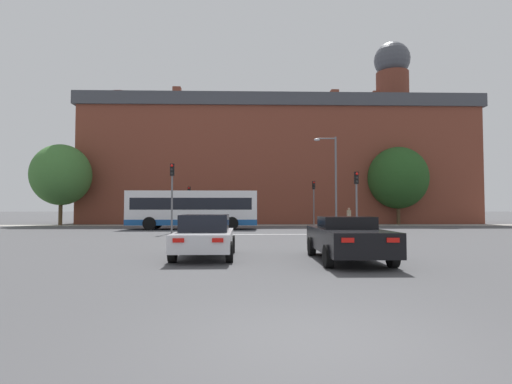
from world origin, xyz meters
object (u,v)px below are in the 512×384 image
Objects in this scene: traffic_light_far_right at (314,196)px; pedestrian_waiting at (349,215)px; traffic_light_near_left at (172,187)px; bus_crossing_lead at (193,209)px; traffic_light_far_left at (189,199)px; street_lamp_junction at (332,173)px; car_roadster_right at (347,238)px; traffic_light_near_right at (357,192)px; car_saloon_left at (205,236)px.

pedestrian_waiting is (3.69, 1.05, -1.88)m from traffic_light_far_right.
bus_crossing_lead is at bearing 82.25° from traffic_light_near_left.
street_lamp_junction is (12.38, -5.75, 2.00)m from traffic_light_far_left.
street_lamp_junction reaches higher than pedestrian_waiting.
traffic_light_far_left is 2.17× the size of pedestrian_waiting.
car_roadster_right is 0.48× the size of bus_crossing_lead.
traffic_light_far_right is 4.27m from pedestrian_waiting.
bus_crossing_lead is at bearing -177.08° from street_lamp_junction.
traffic_light_far_right reaches higher than car_roadster_right.
street_lamp_junction is (11.87, 5.72, 1.45)m from traffic_light_near_left.
bus_crossing_lead is 11.56m from street_lamp_junction.
car_roadster_right is at bearing -71.34° from traffic_light_far_left.
bus_crossing_lead is 6.50m from traffic_light_far_left.
bus_crossing_lead reaches higher than car_roadster_right.
pedestrian_waiting is (15.15, 13.22, -2.06)m from traffic_light_near_left.
traffic_light_near_right is 12.68m from traffic_light_far_right.
traffic_light_far_left reaches higher than car_roadster_right.
traffic_light_near_right is 2.37× the size of pedestrian_waiting.
traffic_light_near_left reaches higher than traffic_light_far_right.
car_roadster_right is at bearing -143.25° from pedestrian_waiting.
bus_crossing_lead is at bearing 111.55° from car_roadster_right.
car_saloon_left is 1.16× the size of traffic_light_far_left.
street_lamp_junction is 8.91m from pedestrian_waiting.
car_saloon_left is 24.71m from traffic_light_far_left.
traffic_light_near_left is at bearing -154.28° from street_lamp_junction.
bus_crossing_lead is 2.48× the size of traffic_light_near_right.
bus_crossing_lead is 2.71× the size of traffic_light_far_left.
traffic_light_near_right reaches higher than traffic_light_far_left.
street_lamp_junction is at bearing 92.92° from bus_crossing_lead.
pedestrian_waiting is at bearing 41.12° from traffic_light_near_left.
street_lamp_junction is at bearing -152.16° from pedestrian_waiting.
car_saloon_left is 2.52× the size of pedestrian_waiting.
traffic_light_near_right is 12.12m from traffic_light_near_left.
car_saloon_left is 0.58× the size of street_lamp_junction.
traffic_light_near_right is 0.54× the size of street_lamp_junction.
car_saloon_left is 15.19m from traffic_light_near_right.
pedestrian_waiting is at bearing 65.44° from car_saloon_left.
car_roadster_right is 1.29× the size of traffic_light_far_left.
bus_crossing_lead is 2.18× the size of traffic_light_near_left.
traffic_light_far_right is (7.96, 25.02, 2.16)m from car_saloon_left.
traffic_light_far_left is 0.81× the size of traffic_light_near_left.
pedestrian_waiting is (11.65, 26.07, 0.28)m from car_saloon_left.
pedestrian_waiting reaches higher than car_saloon_left.
car_roadster_right is at bearing -13.30° from car_saloon_left.
street_lamp_junction is 4.38× the size of pedestrian_waiting.
traffic_light_far_left is (-8.56, 25.35, 1.80)m from car_roadster_right.
car_roadster_right is at bearing -101.04° from street_lamp_junction.
traffic_light_far_right is 6.67m from street_lamp_junction.
car_roadster_right is 26.37m from traffic_light_far_right.
traffic_light_near_left reaches higher than traffic_light_far_left.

